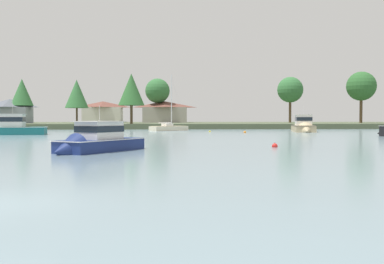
{
  "coord_description": "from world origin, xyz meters",
  "views": [
    {
      "loc": [
        4.37,
        -11.49,
        2.23
      ],
      "look_at": [
        7.12,
        27.15,
        1.0
      ],
      "focal_mm": 39.96,
      "sensor_mm": 36.0,
      "label": 1
    }
  ],
  "objects_px": {
    "mooring_buoy_red": "(275,146)",
    "mooring_buoy_orange": "(245,132)",
    "cruiser_sand": "(304,128)",
    "cruiser_navy": "(93,145)",
    "cruiser_teal": "(5,130)",
    "sailboat_cream": "(169,129)",
    "mooring_buoy_yellow": "(210,132)"
  },
  "relations": [
    {
      "from": "sailboat_cream",
      "to": "mooring_buoy_yellow",
      "type": "bearing_deg",
      "value": -50.33
    },
    {
      "from": "sailboat_cream",
      "to": "mooring_buoy_yellow",
      "type": "height_order",
      "value": "sailboat_cream"
    },
    {
      "from": "cruiser_sand",
      "to": "mooring_buoy_red",
      "type": "height_order",
      "value": "cruiser_sand"
    },
    {
      "from": "cruiser_teal",
      "to": "mooring_buoy_red",
      "type": "distance_m",
      "value": 40.98
    },
    {
      "from": "mooring_buoy_yellow",
      "to": "cruiser_navy",
      "type": "bearing_deg",
      "value": -106.74
    },
    {
      "from": "cruiser_teal",
      "to": "mooring_buoy_yellow",
      "type": "height_order",
      "value": "cruiser_teal"
    },
    {
      "from": "cruiser_teal",
      "to": "mooring_buoy_red",
      "type": "bearing_deg",
      "value": -42.39
    },
    {
      "from": "mooring_buoy_red",
      "to": "mooring_buoy_yellow",
      "type": "bearing_deg",
      "value": 91.17
    },
    {
      "from": "mooring_buoy_red",
      "to": "sailboat_cream",
      "type": "bearing_deg",
      "value": 99.2
    },
    {
      "from": "sailboat_cream",
      "to": "mooring_buoy_orange",
      "type": "bearing_deg",
      "value": -47.45
    },
    {
      "from": "cruiser_teal",
      "to": "cruiser_sand",
      "type": "distance_m",
      "value": 45.99
    },
    {
      "from": "mooring_buoy_red",
      "to": "cruiser_sand",
      "type": "bearing_deg",
      "value": 68.08
    },
    {
      "from": "cruiser_navy",
      "to": "cruiser_sand",
      "type": "distance_m",
      "value": 49.37
    },
    {
      "from": "cruiser_navy",
      "to": "mooring_buoy_orange",
      "type": "relative_size",
      "value": 16.22
    },
    {
      "from": "sailboat_cream",
      "to": "mooring_buoy_orange",
      "type": "relative_size",
      "value": 23.26
    },
    {
      "from": "sailboat_cream",
      "to": "cruiser_sand",
      "type": "relative_size",
      "value": 1.07
    },
    {
      "from": "cruiser_teal",
      "to": "mooring_buoy_orange",
      "type": "height_order",
      "value": "cruiser_teal"
    },
    {
      "from": "cruiser_sand",
      "to": "mooring_buoy_orange",
      "type": "height_order",
      "value": "cruiser_sand"
    },
    {
      "from": "sailboat_cream",
      "to": "mooring_buoy_red",
      "type": "xyz_separation_m",
      "value": [
        7.46,
        -46.06,
        -0.16
      ]
    },
    {
      "from": "cruiser_sand",
      "to": "mooring_buoy_orange",
      "type": "xyz_separation_m",
      "value": [
        -10.6,
        -3.43,
        -0.54
      ]
    },
    {
      "from": "mooring_buoy_orange",
      "to": "cruiser_teal",
      "type": "bearing_deg",
      "value": -170.57
    },
    {
      "from": "mooring_buoy_red",
      "to": "mooring_buoy_orange",
      "type": "xyz_separation_m",
      "value": [
        4.2,
        33.35,
        -0.0
      ]
    },
    {
      "from": "sailboat_cream",
      "to": "mooring_buoy_orange",
      "type": "xyz_separation_m",
      "value": [
        11.66,
        -12.7,
        -0.16
      ]
    },
    {
      "from": "sailboat_cream",
      "to": "mooring_buoy_red",
      "type": "relative_size",
      "value": 21.95
    },
    {
      "from": "mooring_buoy_red",
      "to": "mooring_buoy_yellow",
      "type": "xyz_separation_m",
      "value": [
        -0.78,
        38.0,
        -0.02
      ]
    },
    {
      "from": "cruiser_teal",
      "to": "cruiser_sand",
      "type": "height_order",
      "value": "cruiser_teal"
    },
    {
      "from": "cruiser_teal",
      "to": "mooring_buoy_yellow",
      "type": "xyz_separation_m",
      "value": [
        29.49,
        10.37,
        -0.58
      ]
    },
    {
      "from": "mooring_buoy_orange",
      "to": "sailboat_cream",
      "type": "bearing_deg",
      "value": 132.55
    },
    {
      "from": "mooring_buoy_red",
      "to": "mooring_buoy_orange",
      "type": "relative_size",
      "value": 1.06
    },
    {
      "from": "mooring_buoy_red",
      "to": "mooring_buoy_orange",
      "type": "bearing_deg",
      "value": 82.82
    },
    {
      "from": "mooring_buoy_red",
      "to": "cruiser_teal",
      "type": "bearing_deg",
      "value": 137.61
    },
    {
      "from": "mooring_buoy_yellow",
      "to": "mooring_buoy_orange",
      "type": "height_order",
      "value": "mooring_buoy_orange"
    }
  ]
}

